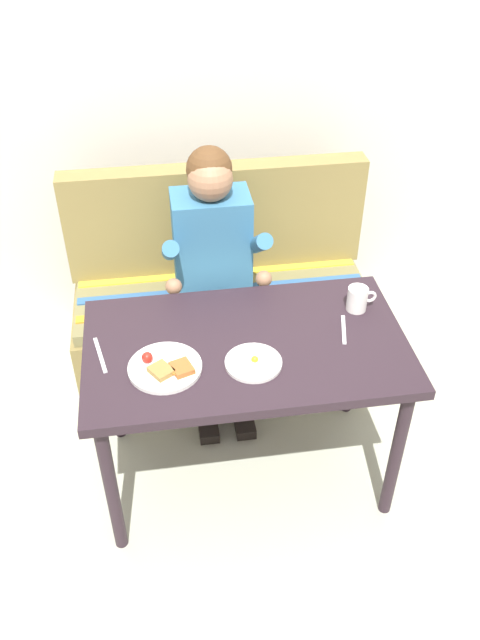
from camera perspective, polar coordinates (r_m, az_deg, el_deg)
The scene contains 10 objects.
ground_plane at distance 2.93m, azimuth 0.45°, elevation -12.95°, with size 8.00×8.00×0.00m, color #B3B6A1.
back_wall at distance 3.24m, azimuth -3.14°, elevation 20.63°, with size 4.40×0.10×2.60m, color beige.
table at distance 2.46m, azimuth 0.52°, elevation -3.47°, with size 1.20×0.70×0.73m.
couch at distance 3.24m, azimuth -1.61°, elevation 1.27°, with size 1.44×0.56×1.00m.
person at distance 2.86m, azimuth -2.33°, elevation 5.65°, with size 0.45×0.61×1.21m.
plate_breakfast at distance 2.30m, azimuth -6.55°, elevation -4.17°, with size 0.26×0.26×0.05m.
plate_eggs at distance 2.31m, azimuth 1.19°, elevation -3.75°, with size 0.20×0.20×0.04m.
coffee_mug at distance 2.57m, azimuth 10.33°, elevation 1.89°, with size 0.12×0.08×0.10m.
fork at distance 2.49m, azimuth 9.12°, elevation -0.84°, with size 0.01×0.17×0.01m, color silver.
knife at distance 2.40m, azimuth -12.21°, elevation -3.03°, with size 0.01×0.20×0.01m, color silver.
Camera 1 is at (-0.29, -1.81, 2.29)m, focal length 36.34 mm.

